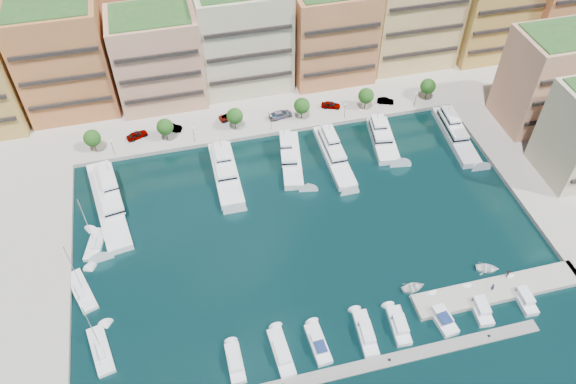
% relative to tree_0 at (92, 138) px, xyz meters
% --- Properties ---
extents(ground, '(400.00, 400.00, 0.00)m').
position_rel_tree_0_xyz_m(ground, '(40.00, -33.50, -4.74)').
color(ground, black).
rests_on(ground, ground).
extents(north_quay, '(220.00, 64.00, 2.00)m').
position_rel_tree_0_xyz_m(north_quay, '(40.00, 28.50, -4.74)').
color(north_quay, '#9E998E').
rests_on(north_quay, ground).
extents(south_pontoon, '(72.00, 2.20, 0.35)m').
position_rel_tree_0_xyz_m(south_pontoon, '(37.00, -63.50, -4.74)').
color(south_pontoon, gray).
rests_on(south_pontoon, ground).
extents(finger_pier, '(32.00, 5.00, 2.00)m').
position_rel_tree_0_xyz_m(finger_pier, '(70.00, -55.50, -4.74)').
color(finger_pier, '#9E998E').
rests_on(finger_pier, ground).
extents(apartment_1, '(20.00, 16.50, 26.80)m').
position_rel_tree_0_xyz_m(apartment_1, '(-4.00, 18.49, 9.57)').
color(apartment_1, '#B1663B').
rests_on(apartment_1, north_quay).
extents(apartment_2, '(20.00, 15.50, 22.80)m').
position_rel_tree_0_xyz_m(apartment_2, '(17.00, 16.49, 7.57)').
color(apartment_2, tan).
rests_on(apartment_2, north_quay).
extents(apartment_3, '(22.00, 16.50, 25.80)m').
position_rel_tree_0_xyz_m(apartment_3, '(38.00, 18.49, 9.07)').
color(apartment_3, beige).
rests_on(apartment_3, north_quay).
extents(apartment_4, '(20.00, 15.50, 23.80)m').
position_rel_tree_0_xyz_m(apartment_4, '(60.00, 16.49, 8.07)').
color(apartment_4, '#CE764D').
rests_on(apartment_4, north_quay).
extents(apartment_5, '(22.00, 16.50, 26.80)m').
position_rel_tree_0_xyz_m(apartment_5, '(82.00, 18.49, 9.57)').
color(apartment_5, '#E2C677').
rests_on(apartment_5, north_quay).
extents(apartment_6, '(20.00, 15.50, 22.80)m').
position_rel_tree_0_xyz_m(apartment_6, '(104.00, 16.49, 7.57)').
color(apartment_6, '#BB9644').
rests_on(apartment_6, north_quay).
extents(apartment_7, '(22.00, 16.50, 24.80)m').
position_rel_tree_0_xyz_m(apartment_7, '(124.00, 14.49, 8.57)').
color(apartment_7, '#B1663B').
rests_on(apartment_7, north_quay).
extents(apartment_east_a, '(18.00, 14.50, 22.80)m').
position_rel_tree_0_xyz_m(apartment_east_a, '(102.00, -13.51, 7.57)').
color(apartment_east_a, tan).
rests_on(apartment_east_a, east_quay).
extents(backblock_0, '(26.00, 18.00, 30.00)m').
position_rel_tree_0_xyz_m(backblock_0, '(-15.00, 40.50, 11.26)').
color(backblock_0, beige).
rests_on(backblock_0, north_quay).
extents(tree_0, '(3.80, 3.80, 5.65)m').
position_rel_tree_0_xyz_m(tree_0, '(0.00, 0.00, 0.00)').
color(tree_0, '#473323').
rests_on(tree_0, north_quay).
extents(tree_1, '(3.80, 3.80, 5.65)m').
position_rel_tree_0_xyz_m(tree_1, '(16.00, 0.00, 0.00)').
color(tree_1, '#473323').
rests_on(tree_1, north_quay).
extents(tree_2, '(3.80, 3.80, 5.65)m').
position_rel_tree_0_xyz_m(tree_2, '(32.00, 0.00, 0.00)').
color(tree_2, '#473323').
rests_on(tree_2, north_quay).
extents(tree_3, '(3.80, 3.80, 5.65)m').
position_rel_tree_0_xyz_m(tree_3, '(48.00, 0.00, 0.00)').
color(tree_3, '#473323').
rests_on(tree_3, north_quay).
extents(tree_4, '(3.80, 3.80, 5.65)m').
position_rel_tree_0_xyz_m(tree_4, '(64.00, 0.00, 0.00)').
color(tree_4, '#473323').
rests_on(tree_4, north_quay).
extents(tree_5, '(3.80, 3.80, 5.65)m').
position_rel_tree_0_xyz_m(tree_5, '(80.00, 0.00, 0.00)').
color(tree_5, '#473323').
rests_on(tree_5, north_quay).
extents(lamppost_0, '(0.30, 0.30, 4.20)m').
position_rel_tree_0_xyz_m(lamppost_0, '(4.00, -2.30, -0.92)').
color(lamppost_0, black).
rests_on(lamppost_0, north_quay).
extents(lamppost_1, '(0.30, 0.30, 4.20)m').
position_rel_tree_0_xyz_m(lamppost_1, '(22.00, -2.30, -0.92)').
color(lamppost_1, black).
rests_on(lamppost_1, north_quay).
extents(lamppost_2, '(0.30, 0.30, 4.20)m').
position_rel_tree_0_xyz_m(lamppost_2, '(40.00, -2.30, -0.92)').
color(lamppost_2, black).
rests_on(lamppost_2, north_quay).
extents(lamppost_3, '(0.30, 0.30, 4.20)m').
position_rel_tree_0_xyz_m(lamppost_3, '(58.00, -2.30, -0.92)').
color(lamppost_3, black).
rests_on(lamppost_3, north_quay).
extents(lamppost_4, '(0.30, 0.30, 4.20)m').
position_rel_tree_0_xyz_m(lamppost_4, '(76.00, -2.30, -0.92)').
color(lamppost_4, black).
rests_on(lamppost_4, north_quay).
extents(yacht_0, '(8.76, 26.25, 7.30)m').
position_rel_tree_0_xyz_m(yacht_0, '(2.23, -16.32, -3.53)').
color(yacht_0, white).
rests_on(yacht_0, ground).
extents(yacht_2, '(5.14, 19.60, 7.30)m').
position_rel_tree_0_xyz_m(yacht_2, '(27.19, -13.46, -3.53)').
color(yacht_2, white).
rests_on(yacht_2, ground).
extents(yacht_3, '(7.10, 18.03, 7.30)m').
position_rel_tree_0_xyz_m(yacht_3, '(42.08, -12.55, -3.53)').
color(yacht_3, white).
rests_on(yacht_3, ground).
extents(yacht_4, '(4.23, 20.38, 7.30)m').
position_rel_tree_0_xyz_m(yacht_4, '(51.67, -13.89, -3.65)').
color(yacht_4, white).
rests_on(yacht_4, ground).
extents(yacht_5, '(7.05, 15.70, 7.30)m').
position_rel_tree_0_xyz_m(yacht_5, '(64.24, -11.44, -3.53)').
color(yacht_5, white).
rests_on(yacht_5, ground).
extents(yacht_6, '(6.02, 20.72, 7.30)m').
position_rel_tree_0_xyz_m(yacht_6, '(81.25, -13.86, -3.53)').
color(yacht_6, white).
rests_on(yacht_6, ground).
extents(cruiser_2, '(2.45, 7.18, 2.55)m').
position_rel_tree_0_xyz_m(cruiser_2, '(21.28, -58.08, -4.20)').
color(cruiser_2, white).
rests_on(cruiser_2, ground).
extents(cruiser_3, '(3.08, 9.11, 2.55)m').
position_rel_tree_0_xyz_m(cruiser_3, '(29.04, -58.10, -4.20)').
color(cruiser_3, white).
rests_on(cruiser_3, ground).
extents(cruiser_4, '(2.97, 7.78, 2.66)m').
position_rel_tree_0_xyz_m(cruiser_4, '(35.40, -58.10, -4.17)').
color(cruiser_4, white).
rests_on(cruiser_4, ground).
extents(cruiser_5, '(3.17, 8.91, 2.55)m').
position_rel_tree_0_xyz_m(cruiser_5, '(43.78, -58.10, -4.20)').
color(cruiser_5, white).
rests_on(cruiser_5, ground).
extents(cruiser_6, '(3.27, 7.72, 2.55)m').
position_rel_tree_0_xyz_m(cruiser_6, '(49.82, -58.08, -4.20)').
color(cruiser_6, white).
rests_on(cruiser_6, ground).
extents(cruiser_7, '(3.68, 8.15, 2.66)m').
position_rel_tree_0_xyz_m(cruiser_7, '(57.58, -58.10, -4.17)').
color(cruiser_7, white).
rests_on(cruiser_7, ground).
extents(cruiser_8, '(3.38, 7.75, 2.55)m').
position_rel_tree_0_xyz_m(cruiser_8, '(65.01, -58.08, -4.20)').
color(cruiser_8, white).
rests_on(cruiser_8, ground).
extents(cruiser_9, '(2.82, 7.60, 2.55)m').
position_rel_tree_0_xyz_m(cruiser_9, '(73.50, -58.08, -4.20)').
color(cruiser_9, white).
rests_on(cruiser_9, ground).
extents(sailboat_0, '(4.70, 9.78, 13.20)m').
position_rel_tree_0_xyz_m(sailboat_0, '(-0.01, -50.38, -4.43)').
color(sailboat_0, white).
rests_on(sailboat_0, ground).
extents(sailboat_2, '(4.62, 8.30, 13.20)m').
position_rel_tree_0_xyz_m(sailboat_2, '(-0.66, -27.15, -4.42)').
color(sailboat_2, white).
rests_on(sailboat_2, ground).
extents(sailboat_1, '(5.90, 10.15, 13.20)m').
position_rel_tree_0_xyz_m(sailboat_1, '(-3.15, -37.54, -4.44)').
color(sailboat_1, white).
rests_on(sailboat_1, ground).
extents(tender_2, '(5.16, 4.42, 0.90)m').
position_rel_tree_0_xyz_m(tender_2, '(70.41, -50.70, -4.29)').
color(tender_2, white).
rests_on(tender_2, ground).
extents(tender_0, '(4.64, 3.48, 0.92)m').
position_rel_tree_0_xyz_m(tender_0, '(55.30, -51.35, -4.28)').
color(tender_0, white).
rests_on(tender_0, ground).
extents(car_0, '(5.25, 3.54, 1.66)m').
position_rel_tree_0_xyz_m(car_0, '(9.34, 2.33, -2.91)').
color(car_0, gray).
rests_on(car_0, north_quay).
extents(car_1, '(5.41, 3.52, 1.68)m').
position_rel_tree_0_xyz_m(car_1, '(17.15, 3.09, -2.90)').
color(car_1, gray).
rests_on(car_1, north_quay).
extents(car_2, '(5.34, 3.45, 1.37)m').
position_rel_tree_0_xyz_m(car_2, '(31.14, 4.05, -3.06)').
color(car_2, gray).
rests_on(car_2, north_quay).
extents(car_3, '(6.13, 3.40, 1.68)m').
position_rel_tree_0_xyz_m(car_3, '(43.19, 1.64, -2.90)').
color(car_3, gray).
rests_on(car_3, north_quay).
extents(car_4, '(5.02, 3.38, 1.59)m').
position_rel_tree_0_xyz_m(car_4, '(56.02, 2.32, -2.95)').
color(car_4, gray).
rests_on(car_4, north_quay).
extents(car_5, '(4.35, 2.84, 1.35)m').
position_rel_tree_0_xyz_m(car_5, '(69.63, 0.73, -3.07)').
color(car_5, gray).
rests_on(car_5, north_quay).
extents(person_0, '(0.54, 0.71, 1.76)m').
position_rel_tree_0_xyz_m(person_0, '(68.54, -55.51, -2.86)').
color(person_0, '#222944').
rests_on(person_0, finger_pier).
extents(person_1, '(1.17, 1.11, 1.91)m').
position_rel_tree_0_xyz_m(person_1, '(72.52, -53.50, -2.79)').
color(person_1, '#4E342F').
rests_on(person_1, finger_pier).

